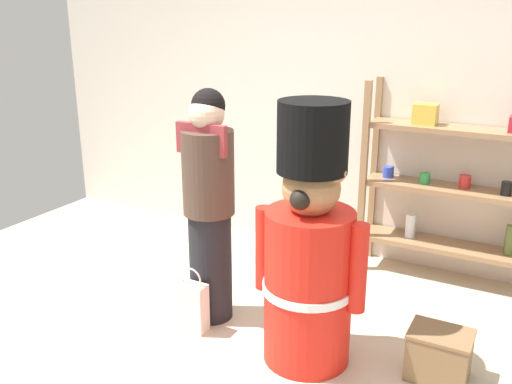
{
  "coord_description": "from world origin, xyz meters",
  "views": [
    {
      "loc": [
        1.46,
        -2.35,
        2.06
      ],
      "look_at": [
        -0.1,
        0.53,
        1.0
      ],
      "focal_mm": 39.43,
      "sensor_mm": 36.0,
      "label": 1
    }
  ],
  "objects_px": {
    "person_shopper": "(209,204)",
    "shopping_bag": "(192,306)",
    "merchandise_shelf": "(463,186)",
    "teddy_bear_guard": "(309,254)",
    "display_crate": "(439,355)"
  },
  "relations": [
    {
      "from": "person_shopper",
      "to": "display_crate",
      "type": "relative_size",
      "value": 4.49
    },
    {
      "from": "merchandise_shelf",
      "to": "shopping_bag",
      "type": "relative_size",
      "value": 3.4
    },
    {
      "from": "teddy_bear_guard",
      "to": "shopping_bag",
      "type": "distance_m",
      "value": 0.96
    },
    {
      "from": "merchandise_shelf",
      "to": "teddy_bear_guard",
      "type": "xyz_separation_m",
      "value": [
        -0.61,
        -1.52,
        -0.09
      ]
    },
    {
      "from": "merchandise_shelf",
      "to": "shopping_bag",
      "type": "xyz_separation_m",
      "value": [
        -1.41,
        -1.6,
        -0.61
      ]
    },
    {
      "from": "merchandise_shelf",
      "to": "shopping_bag",
      "type": "distance_m",
      "value": 2.22
    },
    {
      "from": "merchandise_shelf",
      "to": "display_crate",
      "type": "xyz_separation_m",
      "value": [
        0.15,
        -1.35,
        -0.64
      ]
    },
    {
      "from": "teddy_bear_guard",
      "to": "person_shopper",
      "type": "bearing_deg",
      "value": 169.52
    },
    {
      "from": "merchandise_shelf",
      "to": "display_crate",
      "type": "relative_size",
      "value": 4.38
    },
    {
      "from": "shopping_bag",
      "to": "display_crate",
      "type": "bearing_deg",
      "value": 9.22
    },
    {
      "from": "teddy_bear_guard",
      "to": "person_shopper",
      "type": "xyz_separation_m",
      "value": [
        -0.79,
        0.15,
        0.14
      ]
    },
    {
      "from": "teddy_bear_guard",
      "to": "shopping_bag",
      "type": "xyz_separation_m",
      "value": [
        -0.8,
        -0.08,
        -0.52
      ]
    },
    {
      "from": "display_crate",
      "to": "merchandise_shelf",
      "type": "bearing_deg",
      "value": 96.27
    },
    {
      "from": "teddy_bear_guard",
      "to": "person_shopper",
      "type": "relative_size",
      "value": 1.0
    },
    {
      "from": "person_shopper",
      "to": "shopping_bag",
      "type": "bearing_deg",
      "value": -92.7
    }
  ]
}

